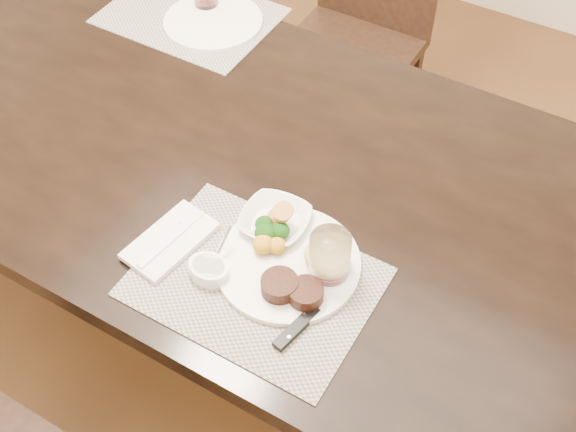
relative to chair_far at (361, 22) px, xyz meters
The scene contains 12 objects.
ground_plane 1.06m from the chair_far, 90.00° to the right, with size 4.50×4.50×0.00m, color #3F2514.
dining_table 0.95m from the chair_far, 90.00° to the right, with size 2.00×1.00×0.75m.
chair_far is the anchor object (origin of this frame).
placemat_near 1.29m from the chair_far, 73.70° to the right, with size 0.46×0.34×0.00m, color gray.
placemat_far 0.66m from the chair_far, 117.01° to the right, with size 0.46×0.34×0.00m, color gray.
dinner_plate 1.25m from the chair_far, 70.60° to the right, with size 0.29×0.29×0.05m.
napkin_fork 1.26m from the chair_far, 82.74° to the right, with size 0.13×0.20×0.02m.
steak_knife 1.35m from the chair_far, 68.76° to the right, with size 0.05×0.27×0.01m.
cracker_bowl 1.15m from the chair_far, 73.51° to the right, with size 0.15×0.15×0.06m.
sauce_ramekin 1.30m from the chair_far, 77.77° to the right, with size 0.08×0.13×0.07m.
wine_glass_near 1.26m from the chair_far, 67.28° to the right, with size 0.08×0.08×0.11m.
far_plate 0.63m from the chair_far, 110.25° to the right, with size 0.27×0.27×0.01m, color white.
Camera 1 is at (0.82, -0.95, 1.92)m, focal length 45.00 mm.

